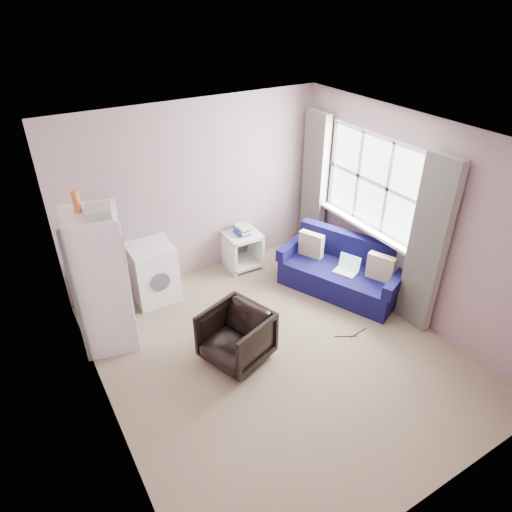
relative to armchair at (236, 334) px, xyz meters
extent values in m
cube|color=#877158|center=(0.46, -0.19, -0.36)|extent=(3.80, 4.20, 0.02)
cube|color=silver|center=(0.46, -0.19, 2.16)|extent=(3.80, 4.20, 0.02)
cube|color=gray|center=(0.46, 1.92, 0.90)|extent=(3.80, 0.02, 2.50)
cube|color=gray|center=(0.46, -2.30, 0.90)|extent=(3.80, 0.02, 2.50)
cube|color=gray|center=(-1.45, -0.19, 0.90)|extent=(0.02, 4.20, 2.50)
cube|color=gray|center=(2.37, -0.19, 0.90)|extent=(0.02, 4.20, 2.50)
cube|color=white|center=(2.35, 0.51, 1.15)|extent=(0.01, 1.60, 1.20)
imported|color=black|center=(0.00, 0.00, 0.00)|extent=(0.81, 0.84, 0.69)
cube|color=white|center=(-1.14, 1.03, 0.51)|extent=(0.70, 0.70, 1.71)
cube|color=#4F5057|center=(-0.85, 0.96, 0.29)|extent=(0.13, 0.53, 0.02)
cube|color=#4F5057|center=(-0.79, 1.17, 0.78)|extent=(0.03, 0.03, 0.49)
cube|color=silver|center=(-0.85, 0.94, 0.84)|extent=(0.10, 0.40, 0.59)
cylinder|color=orange|center=(-1.20, 1.10, 1.48)|extent=(0.09, 0.09, 0.23)
cube|color=#AEADA4|center=(-1.05, 0.91, 1.40)|extent=(0.31, 0.34, 0.09)
cube|color=white|center=(-0.38, 1.62, 0.05)|extent=(0.57, 0.57, 0.80)
cube|color=#4F5057|center=(-0.38, 1.60, 0.42)|extent=(0.53, 0.51, 0.05)
cylinder|color=#4F5057|center=(-0.38, 1.33, 0.06)|extent=(0.26, 0.02, 0.26)
cube|color=silver|center=(1.03, 1.70, 0.18)|extent=(0.51, 0.51, 0.04)
cube|color=silver|center=(1.03, 1.70, -0.28)|extent=(0.51, 0.51, 0.04)
cube|color=silver|center=(0.81, 1.70, -0.07)|extent=(0.06, 0.50, 0.56)
cube|color=silver|center=(1.26, 1.69, -0.07)|extent=(0.06, 0.50, 0.56)
cube|color=navy|center=(1.03, 1.70, 0.22)|extent=(0.17, 0.25, 0.03)
cube|color=#C1BA80|center=(1.05, 1.70, 0.25)|extent=(0.18, 0.25, 0.03)
cube|color=navy|center=(1.02, 1.70, 0.29)|extent=(0.19, 0.26, 0.03)
cube|color=#C1BA80|center=(1.04, 1.69, 0.32)|extent=(0.19, 0.26, 0.03)
cube|color=#0F0E42|center=(1.90, 0.44, -0.17)|extent=(1.34, 1.77, 0.36)
cube|color=#0F0E42|center=(2.17, 0.56, 0.21)|extent=(0.79, 1.53, 0.39)
cube|color=#0F0E42|center=(2.21, -0.27, 0.10)|extent=(0.74, 0.42, 0.18)
cube|color=#0F0E42|center=(1.59, 1.15, 0.10)|extent=(0.74, 0.42, 0.18)
cube|color=#BDB48F|center=(2.15, -0.01, 0.19)|extent=(0.24, 0.37, 0.36)
cube|color=#BDB48F|center=(1.73, 0.93, 0.19)|extent=(0.24, 0.37, 0.36)
cube|color=silver|center=(1.87, 0.33, 0.02)|extent=(0.31, 0.35, 0.02)
cube|color=silver|center=(1.97, 0.38, 0.12)|extent=(0.17, 0.29, 0.19)
cube|color=white|center=(2.28, 0.51, 0.52)|extent=(0.14, 1.70, 0.04)
cube|color=white|center=(2.33, 0.51, 0.55)|extent=(0.02, 1.68, 0.05)
cube|color=white|center=(2.33, 0.51, 1.15)|extent=(0.02, 1.68, 0.05)
cube|color=white|center=(2.33, 0.51, 1.75)|extent=(0.02, 1.68, 0.05)
cube|color=white|center=(2.33, -0.29, 1.15)|extent=(0.02, 0.05, 1.20)
cube|color=white|center=(2.33, 0.25, 1.15)|extent=(0.02, 0.05, 1.20)
cube|color=white|center=(2.33, 0.78, 1.15)|extent=(0.02, 0.05, 1.20)
cube|color=white|center=(2.33, 1.31, 1.15)|extent=(0.02, 0.05, 1.20)
cube|color=beige|center=(2.24, -0.57, 0.75)|extent=(0.12, 0.46, 2.18)
cube|color=beige|center=(2.24, 1.59, 0.75)|extent=(0.12, 0.46, 2.18)
cylinder|color=black|center=(1.49, -0.40, -0.34)|extent=(0.29, 0.04, 0.01)
cylinder|color=black|center=(1.32, -0.38, -0.34)|extent=(0.26, 0.15, 0.01)
camera|label=1|loc=(-1.81, -3.46, 3.40)|focal=32.00mm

